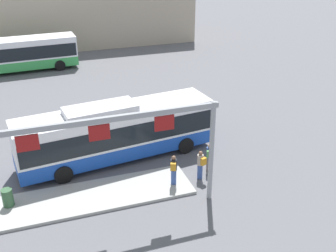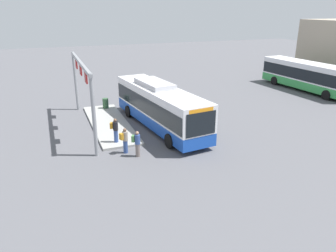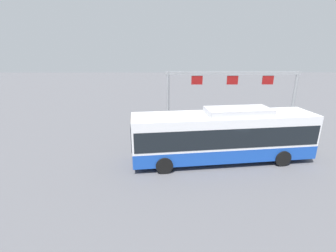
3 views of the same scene
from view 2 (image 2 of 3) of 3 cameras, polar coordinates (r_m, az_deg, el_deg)
The scene contains 9 objects.
ground_plane at distance 25.19m, azimuth -1.47°, elevation -0.19°, with size 120.00×120.00×0.00m, color #56565B.
platform_curb at distance 26.17m, azimuth -10.28°, elevation 0.46°, with size 10.00×2.80×0.16m, color #9E9E99.
bus_main at distance 24.62m, azimuth -1.51°, elevation 3.77°, with size 11.58×3.89×3.46m.
bus_background_left at distance 39.43m, azimuth 23.23°, elevation 8.33°, with size 11.63×3.23×3.10m.
person_boarding at distance 21.97m, azimuth -9.29°, elevation -0.64°, with size 0.50×0.60×1.67m.
person_waiting_near at distance 20.05m, azimuth -5.48°, elevation -3.03°, with size 0.52×0.60×1.67m.
person_waiting_mid at distance 20.60m, azimuth -7.62°, elevation -2.46°, with size 0.45×0.59×1.67m.
platform_sign_gantry at distance 24.70m, azimuth -15.00°, elevation 7.97°, with size 10.87×0.24×5.20m.
trash_bin at distance 29.87m, azimuth -10.94°, elevation 3.95°, with size 0.52×0.52×0.90m, color #2D5133.
Camera 2 is at (22.30, -7.81, 8.73)m, focal length 34.60 mm.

